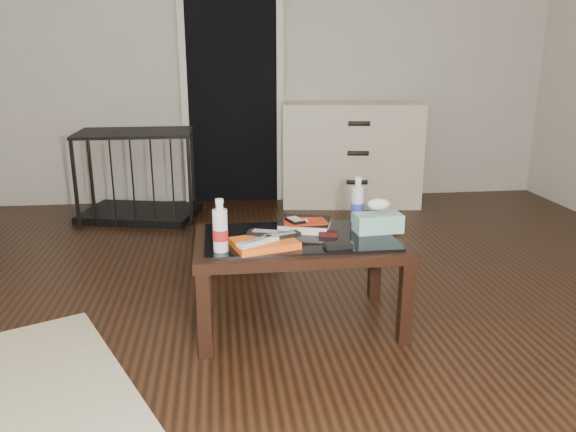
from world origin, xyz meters
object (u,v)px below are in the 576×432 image
Objects in this scene: coffee_table at (299,248)px; textbook at (305,225)px; water_bottle_right at (358,199)px; water_bottle_left at (220,225)px; tissue_box at (378,223)px; pet_crate at (139,190)px; dresser at (351,154)px.

coffee_table is 0.14m from textbook.
water_bottle_left is at bearing -152.53° from water_bottle_right.
tissue_box is at bearing -72.21° from water_bottle_right.
pet_crate is at bearing 120.45° from tissue_box.
pet_crate is (-1.83, -0.23, -0.22)m from dresser.
coffee_table is at bearing 178.66° from tissue_box.
tissue_box is at bearing 3.49° from textbook.
pet_crate is 4.07× the size of textbook.
tissue_box reaches higher than coffee_table.
pet_crate is 4.43× the size of tissue_box.
dresser reaches higher than water_bottle_left.
dresser is 5.27× the size of water_bottle_left.
tissue_box is at bearing -92.76° from dresser.
textbook is 0.36m from tissue_box.
dresser reaches higher than pet_crate.
water_bottle_right is 1.03× the size of tissue_box.
tissue_box is (0.77, 0.19, -0.07)m from water_bottle_left.
coffee_table is at bearing -49.52° from pet_crate.
dresser reaches higher than tissue_box.
pet_crate is at bearing -165.52° from dresser.
water_bottle_right is 0.21m from tissue_box.
dresser is at bearing 77.51° from water_bottle_right.
water_bottle_left is (-0.42, -0.27, 0.10)m from textbook.
water_bottle_right is at bearing -39.78° from pet_crate.
tissue_box is (1.43, -2.05, 0.28)m from pet_crate.
water_bottle_right is (1.37, -1.87, 0.35)m from pet_crate.
water_bottle_left is (-0.38, -0.17, 0.18)m from coffee_table.
water_bottle_right reaches higher than tissue_box.
dresser reaches higher than water_bottle_right.
textbook is at bearing 67.90° from coffee_table.
water_bottle_left is 1.00× the size of water_bottle_right.
pet_crate is 4.28× the size of water_bottle_left.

